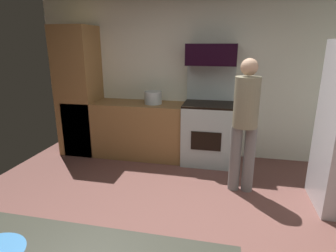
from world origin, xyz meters
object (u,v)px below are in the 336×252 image
object	(u,v)px
oven_range	(208,130)
person_cook	(245,120)
stock_pot	(153,98)
microwave	(211,55)

from	to	relation	value
oven_range	person_cook	xyz separation A→B (m)	(0.50, -0.84, 0.42)
oven_range	stock_pot	size ratio (longest dim) A/B	5.44
oven_range	microwave	distance (m)	1.16
microwave	stock_pot	size ratio (longest dim) A/B	2.67
person_cook	microwave	bearing A→B (deg)	118.20
microwave	stock_pot	world-z (taller)	microwave
microwave	person_cook	bearing A→B (deg)	-61.80
oven_range	microwave	world-z (taller)	microwave
oven_range	stock_pot	distance (m)	1.01
stock_pot	oven_range	bearing A→B (deg)	-0.38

